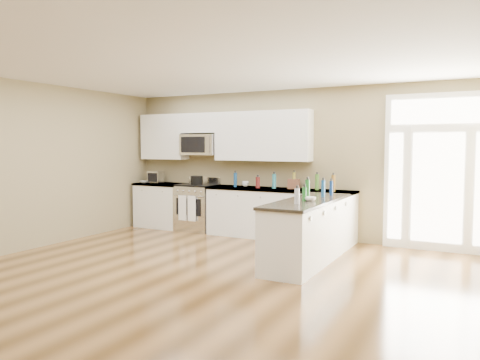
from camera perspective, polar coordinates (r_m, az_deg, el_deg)
The scene contains 18 objects.
ground at distance 5.67m, azimuth -8.81°, elevation -13.71°, with size 8.00×8.00×0.00m, color #4D3215.
room_shell at distance 5.40m, azimuth -9.01°, elevation 3.82°, with size 8.00×8.00×8.00m.
back_cabinet_left at distance 10.16m, azimuth -9.50°, elevation -3.20°, with size 1.10×0.66×0.94m.
back_cabinet_right at distance 8.80m, azimuth 4.77°, elevation -4.31°, with size 2.85×0.66×0.94m.
peninsula_cabinet at distance 7.08m, azimuth 8.29°, elevation -6.45°, with size 0.69×2.32×0.94m.
upper_cabinet_left at distance 10.20m, azimuth -9.16°, elevation 5.20°, with size 1.04×0.33×0.95m, color white.
upper_cabinet_right at distance 9.01m, azimuth 2.75°, elevation 5.39°, with size 1.94×0.33×0.95m, color white.
upper_cabinet_short at distance 9.68m, azimuth -4.73°, elevation 6.93°, with size 0.82×0.33×0.40m, color white.
microwave at distance 9.64m, azimuth -4.84°, elevation 4.32°, with size 0.78×0.41×0.42m.
entry_door at distance 8.33m, azimuth 22.97°, elevation 0.86°, with size 1.70×0.10×2.60m.
kitchen_range at distance 9.64m, azimuth -5.25°, elevation -3.31°, with size 0.77×0.69×1.08m.
stockpot at distance 9.53m, azimuth -5.29°, elevation 0.02°, with size 0.25×0.25×0.19m, color black.
toaster_oven at distance 10.23m, azimuth -10.22°, elevation 0.36°, with size 0.29×0.23×0.25m, color silver.
cardboard_box at distance 8.74m, azimuth 6.57°, elevation -0.47°, with size 0.22×0.16×0.18m, color brown.
bowl_left at distance 10.25m, azimuth -11.66°, elevation -0.23°, with size 0.17×0.17×0.04m, color white.
bowl_peninsula at distance 6.86m, azimuth 8.49°, elevation -2.30°, with size 0.18×0.18×0.06m, color white.
cup_counter at distance 9.16m, azimuth 0.67°, elevation -0.47°, with size 0.13×0.13×0.10m, color white.
counter_bottles at distance 8.03m, azimuth 6.73°, elevation -0.60°, with size 2.15×2.15×0.31m.
Camera 1 is at (3.22, -4.33, 1.74)m, focal length 35.00 mm.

